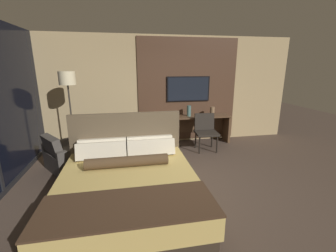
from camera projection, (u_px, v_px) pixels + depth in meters
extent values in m
plane|color=#4C3D33|center=(187.00, 189.00, 3.83)|extent=(16.00, 16.00, 0.00)
cube|color=tan|center=(162.00, 91.00, 5.94)|extent=(7.20, 0.06, 2.80)
cube|color=#4C3323|center=(188.00, 91.00, 6.02)|extent=(2.67, 0.03, 2.70)
cube|color=black|center=(4.00, 192.00, 3.67)|extent=(0.05, 6.00, 0.08)
cube|color=#33281E|center=(129.00, 202.00, 3.28)|extent=(1.90, 2.10, 0.22)
cube|color=tan|center=(128.00, 187.00, 3.21)|extent=(1.96, 2.17, 0.29)
cube|color=#422D1E|center=(129.00, 206.00, 2.50)|extent=(1.98, 0.76, 0.02)
cube|color=brown|center=(127.00, 145.00, 4.21)|extent=(2.00, 0.08, 1.21)
cube|color=beige|center=(103.00, 146.00, 3.99)|extent=(0.82, 0.23, 0.31)
cube|color=beige|center=(150.00, 143.00, 4.14)|extent=(0.82, 0.23, 0.31)
cube|color=beige|center=(102.00, 151.00, 3.79)|extent=(0.82, 0.25, 0.32)
cube|color=beige|center=(151.00, 147.00, 3.95)|extent=(0.82, 0.25, 0.32)
cylinder|color=#4C3823|center=(127.00, 162.00, 3.49)|extent=(1.27, 0.17, 0.17)
cube|color=brown|center=(190.00, 117.00, 5.95)|extent=(2.17, 0.47, 0.03)
cube|color=brown|center=(151.00, 132.00, 5.85)|extent=(0.06, 0.42, 0.72)
cube|color=brown|center=(226.00, 128.00, 6.24)|extent=(0.06, 0.42, 0.72)
cube|color=brown|center=(187.00, 126.00, 6.23)|extent=(2.05, 0.02, 0.36)
cube|color=black|center=(188.00, 89.00, 5.98)|extent=(1.17, 0.04, 0.66)
cube|color=black|center=(188.00, 89.00, 5.96)|extent=(1.10, 0.01, 0.60)
cube|color=#28231E|center=(206.00, 133.00, 5.50)|extent=(0.57, 0.55, 0.05)
cube|color=#28231E|center=(204.00, 122.00, 5.65)|extent=(0.50, 0.14, 0.42)
cylinder|color=black|center=(200.00, 145.00, 5.34)|extent=(0.04, 0.04, 0.42)
cylinder|color=black|center=(217.00, 145.00, 5.38)|extent=(0.04, 0.04, 0.42)
cylinder|color=black|center=(196.00, 140.00, 5.73)|extent=(0.04, 0.04, 0.42)
cylinder|color=black|center=(212.00, 139.00, 5.78)|extent=(0.04, 0.04, 0.42)
cube|color=#47423D|center=(70.00, 159.00, 4.61)|extent=(0.98, 0.95, 0.38)
cube|color=#47423D|center=(52.00, 146.00, 4.30)|extent=(0.52, 0.61, 0.38)
cube|color=#47423D|center=(78.00, 160.00, 4.36)|extent=(0.68, 0.53, 0.52)
cube|color=#47423D|center=(63.00, 151.00, 4.83)|extent=(0.68, 0.53, 0.52)
cylinder|color=#282623|center=(76.00, 156.00, 5.19)|extent=(0.28, 0.28, 0.03)
cylinder|color=#332D28|center=(72.00, 122.00, 4.98)|extent=(0.03, 0.03, 1.69)
cylinder|color=beige|center=(67.00, 78.00, 4.73)|extent=(0.34, 0.34, 0.28)
cylinder|color=#846647|center=(212.00, 111.00, 5.97)|extent=(0.12, 0.12, 0.23)
cylinder|color=#4C706B|center=(189.00, 111.00, 5.90)|extent=(0.11, 0.11, 0.28)
cube|color=navy|center=(202.00, 115.00, 5.99)|extent=(0.23, 0.16, 0.03)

